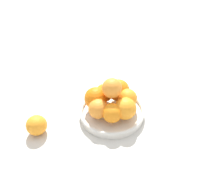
% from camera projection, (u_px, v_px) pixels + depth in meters
% --- Properties ---
extents(ground_plane, '(4.00, 4.00, 0.00)m').
position_uv_depth(ground_plane, '(112.00, 115.00, 0.82)').
color(ground_plane, beige).
extents(fruit_bowl, '(0.24, 0.24, 0.03)m').
position_uv_depth(fruit_bowl, '(112.00, 112.00, 0.81)').
color(fruit_bowl, silver).
rests_on(fruit_bowl, ground_plane).
extents(orange_pile, '(0.19, 0.18, 0.13)m').
position_uv_depth(orange_pile, '(112.00, 99.00, 0.78)').
color(orange_pile, orange).
rests_on(orange_pile, fruit_bowl).
extents(stray_orange, '(0.07, 0.07, 0.07)m').
position_uv_depth(stray_orange, '(37.00, 125.00, 0.74)').
color(stray_orange, orange).
rests_on(stray_orange, ground_plane).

